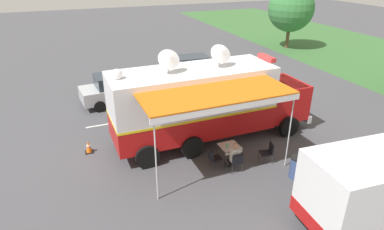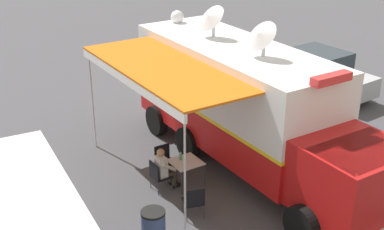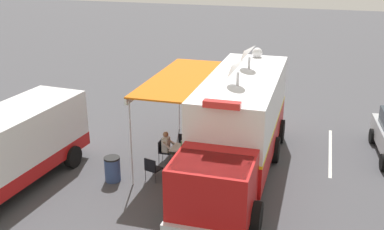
% 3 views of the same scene
% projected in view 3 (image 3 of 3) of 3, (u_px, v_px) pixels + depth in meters
% --- Properties ---
extents(ground_plane, '(100.00, 100.00, 0.00)m').
position_uv_depth(ground_plane, '(240.00, 163.00, 17.75)').
color(ground_plane, '#47474C').
extents(lot_stripe, '(0.22, 4.80, 0.01)m').
position_uv_depth(lot_stripe, '(330.00, 151.00, 18.76)').
color(lot_stripe, silver).
rests_on(lot_stripe, ground).
extents(command_truck, '(5.02, 9.54, 4.53)m').
position_uv_depth(command_truck, '(238.00, 123.00, 16.41)').
color(command_truck, '#B71414').
rests_on(command_truck, ground).
extents(folding_table, '(0.82, 0.82, 0.73)m').
position_uv_depth(folding_table, '(182.00, 149.00, 17.36)').
color(folding_table, silver).
rests_on(folding_table, ground).
extents(water_bottle, '(0.07, 0.07, 0.22)m').
position_uv_depth(water_bottle, '(182.00, 143.00, 17.48)').
color(water_bottle, '#3F9959').
rests_on(water_bottle, folding_table).
extents(folding_chair_at_table, '(0.49, 0.49, 0.87)m').
position_uv_depth(folding_chair_at_table, '(164.00, 149.00, 17.75)').
color(folding_chair_at_table, black).
rests_on(folding_chair_at_table, ground).
extents(folding_chair_beside_table, '(0.49, 0.49, 0.87)m').
position_uv_depth(folding_chair_beside_table, '(183.00, 144.00, 18.24)').
color(folding_chair_beside_table, black).
rests_on(folding_chair_beside_table, ground).
extents(folding_chair_spare_by_truck, '(0.59, 0.59, 0.87)m').
position_uv_depth(folding_chair_spare_by_truck, '(152.00, 167.00, 16.26)').
color(folding_chair_spare_by_truck, black).
rests_on(folding_chair_spare_by_truck, ground).
extents(seated_responder, '(0.67, 0.56, 1.25)m').
position_uv_depth(seated_responder, '(168.00, 146.00, 17.65)').
color(seated_responder, silver).
rests_on(seated_responder, ground).
extents(trash_bin, '(0.57, 0.57, 0.91)m').
position_uv_depth(trash_bin, '(112.00, 169.00, 16.28)').
color(trash_bin, '#384C7F').
rests_on(trash_bin, ground).
extents(traffic_cone, '(0.36, 0.36, 0.58)m').
position_uv_depth(traffic_cone, '(276.00, 119.00, 21.58)').
color(traffic_cone, black).
rests_on(traffic_cone, ground).
extents(support_truck, '(2.66, 6.91, 2.70)m').
position_uv_depth(support_truck, '(11.00, 150.00, 15.61)').
color(support_truck, white).
rests_on(support_truck, ground).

